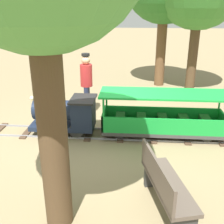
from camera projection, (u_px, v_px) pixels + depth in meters
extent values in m
plane|color=#8C7A56|center=(108.00, 135.00, 6.16)|extent=(60.00, 60.00, 0.00)
cube|color=gray|center=(120.00, 140.00, 5.89)|extent=(0.03, 6.40, 0.04)
cube|color=gray|center=(121.00, 129.00, 6.37)|extent=(0.03, 6.40, 0.04)
cube|color=#4C3828|center=(218.00, 138.00, 5.98)|extent=(0.76, 0.14, 0.03)
cube|color=#4C3828|center=(185.00, 137.00, 6.03)|extent=(0.76, 0.14, 0.03)
cube|color=#4C3828|center=(153.00, 136.00, 6.08)|extent=(0.76, 0.14, 0.03)
cube|color=#4C3828|center=(121.00, 134.00, 6.13)|extent=(0.76, 0.14, 0.03)
cube|color=#4C3828|center=(89.00, 133.00, 6.19)|extent=(0.76, 0.14, 0.03)
cube|color=#4C3828|center=(59.00, 132.00, 6.24)|extent=(0.76, 0.14, 0.03)
cube|color=#4C3828|center=(28.00, 131.00, 6.29)|extent=(0.76, 0.14, 0.03)
cube|color=#192338|center=(63.00, 125.00, 6.16)|extent=(0.64, 1.40, 0.10)
cylinder|color=#192338|center=(53.00, 110.00, 6.05)|extent=(0.44, 0.85, 0.44)
cylinder|color=#B7932D|center=(35.00, 109.00, 6.08)|extent=(0.37, 0.02, 0.37)
cylinder|color=#192338|center=(39.00, 93.00, 5.93)|extent=(0.12, 0.12, 0.31)
sphere|color=#B7932D|center=(55.00, 98.00, 5.94)|extent=(0.16, 0.16, 0.16)
cube|color=#192338|center=(84.00, 112.00, 6.00)|extent=(0.64, 0.45, 0.55)
cube|color=black|center=(83.00, 99.00, 5.90)|extent=(0.72, 0.53, 0.04)
sphere|color=#F2EAB2|center=(32.00, 98.00, 5.98)|extent=(0.10, 0.10, 0.10)
cylinder|color=#2D2D2D|center=(45.00, 129.00, 5.95)|extent=(0.05, 0.32, 0.32)
cylinder|color=#2D2D2D|center=(51.00, 120.00, 6.43)|extent=(0.05, 0.32, 0.32)
cylinder|color=#2D2D2D|center=(76.00, 130.00, 5.90)|extent=(0.05, 0.32, 0.32)
cylinder|color=#2D2D2D|center=(81.00, 121.00, 6.38)|extent=(0.05, 0.32, 0.32)
cube|color=#3F3F3F|center=(162.00, 129.00, 6.01)|extent=(0.72, 2.60, 0.08)
cube|color=green|center=(164.00, 127.00, 5.61)|extent=(0.04, 2.60, 0.35)
cube|color=green|center=(161.00, 114.00, 6.24)|extent=(0.04, 2.60, 0.35)
cube|color=green|center=(104.00, 118.00, 6.02)|extent=(0.72, 0.04, 0.35)
cube|color=green|center=(223.00, 122.00, 5.83)|extent=(0.72, 0.04, 0.35)
cylinder|color=green|center=(103.00, 116.00, 5.64)|extent=(0.04, 0.04, 0.75)
cylinder|color=green|center=(107.00, 105.00, 6.25)|extent=(0.04, 0.04, 0.75)
cylinder|color=green|center=(219.00, 108.00, 6.07)|extent=(0.04, 0.04, 0.75)
cube|color=green|center=(165.00, 94.00, 5.71)|extent=(0.82, 2.70, 0.04)
cube|color=#2D6B33|center=(206.00, 124.00, 5.88)|extent=(0.56, 0.20, 0.24)
cube|color=#2D6B33|center=(184.00, 123.00, 5.91)|extent=(0.56, 0.20, 0.24)
cube|color=#2D6B33|center=(162.00, 122.00, 5.95)|extent=(0.56, 0.20, 0.24)
cube|color=#2D6B33|center=(141.00, 122.00, 5.98)|extent=(0.56, 0.20, 0.24)
cube|color=#2D6B33|center=(120.00, 121.00, 6.02)|extent=(0.56, 0.20, 0.24)
cylinder|color=#262626|center=(120.00, 134.00, 5.84)|extent=(0.04, 0.24, 0.24)
cylinder|color=#262626|center=(121.00, 124.00, 6.32)|extent=(0.04, 0.24, 0.24)
cylinder|color=#262626|center=(207.00, 137.00, 5.71)|extent=(0.04, 0.24, 0.24)
cylinder|color=#262626|center=(201.00, 126.00, 6.19)|extent=(0.04, 0.24, 0.24)
cylinder|color=#282D47|center=(87.00, 102.00, 7.01)|extent=(0.12, 0.12, 0.80)
cylinder|color=#282D47|center=(88.00, 100.00, 7.18)|extent=(0.12, 0.12, 0.80)
cylinder|color=#B22828|center=(86.00, 75.00, 6.85)|extent=(0.30, 0.30, 0.55)
sphere|color=tan|center=(86.00, 60.00, 6.71)|extent=(0.22, 0.22, 0.22)
cylinder|color=black|center=(86.00, 55.00, 6.66)|extent=(0.20, 0.20, 0.06)
cube|color=brown|center=(168.00, 185.00, 3.77)|extent=(1.36, 0.70, 0.06)
cube|color=brown|center=(156.00, 174.00, 3.67)|extent=(1.27, 0.35, 0.40)
cube|color=#333333|center=(154.00, 174.00, 4.37)|extent=(0.16, 0.33, 0.42)
cylinder|color=#4C3823|center=(53.00, 135.00, 3.25)|extent=(0.35, 0.35, 2.58)
cylinder|color=#4C3823|center=(193.00, 55.00, 8.97)|extent=(0.31, 0.31, 2.36)
cylinder|color=brown|center=(161.00, 50.00, 9.53)|extent=(0.34, 0.34, 2.49)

